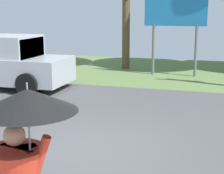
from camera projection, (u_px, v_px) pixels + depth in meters
name	position (u px, v px, depth m)	size (l,w,h in m)	color
ground_plane	(119.00, 112.00, 10.28)	(40.00, 22.00, 0.20)	#4C4C4F
pickup_truck	(0.00, 63.00, 13.21)	(5.20, 2.28, 1.88)	#ADB2BA
roadside_billboard	(175.00, 15.00, 15.14)	(2.60, 0.12, 3.50)	slate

